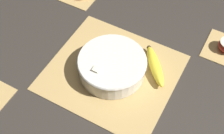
{
  "coord_description": "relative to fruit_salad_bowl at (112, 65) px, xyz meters",
  "views": [
    {
      "loc": [
        0.31,
        -0.56,
        0.91
      ],
      "look_at": [
        0.0,
        0.0,
        0.03
      ],
      "focal_mm": 50.0,
      "sensor_mm": 36.0,
      "label": 1
    }
  ],
  "objects": [
    {
      "name": "bamboo_mat_center",
      "position": [
        -0.0,
        0.0,
        -0.04
      ],
      "size": [
        0.44,
        0.41,
        0.01
      ],
      "color": "tan",
      "rests_on": "ground_plane"
    },
    {
      "name": "fruit_salad_bowl",
      "position": [
        0.0,
        0.0,
        0.0
      ],
      "size": [
        0.24,
        0.24,
        0.08
      ],
      "color": "silver",
      "rests_on": "bamboo_mat_center"
    },
    {
      "name": "whole_banana",
      "position": [
        0.13,
        0.08,
        -0.02
      ],
      "size": [
        0.14,
        0.16,
        0.04
      ],
      "color": "yellow",
      "rests_on": "bamboo_mat_center"
    },
    {
      "name": "ground_plane",
      "position": [
        -0.0,
        0.0,
        -0.04
      ],
      "size": [
        6.0,
        6.0,
        0.0
      ],
      "primitive_type": "plane",
      "color": "#2D2823"
    }
  ]
}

